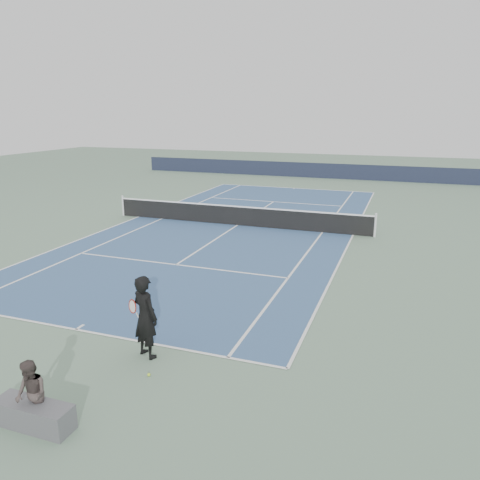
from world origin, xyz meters
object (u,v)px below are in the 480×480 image
(tennis_net, at_px, (237,215))
(spectator_bench, at_px, (33,404))
(tennis_ball, at_px, (149,375))
(tennis_player, at_px, (145,317))

(tennis_net, relative_size, spectator_bench, 8.54)
(tennis_net, distance_m, spectator_bench, 15.32)
(tennis_net, distance_m, tennis_ball, 13.43)
(tennis_net, xyz_separation_m, tennis_player, (2.36, -12.39, 0.45))
(tennis_player, height_order, tennis_ball, tennis_player)
(tennis_player, distance_m, spectator_bench, 2.93)
(tennis_net, bearing_deg, tennis_ball, -77.84)
(tennis_player, xyz_separation_m, spectator_bench, (-0.57, -2.83, -0.51))
(tennis_ball, bearing_deg, spectator_bench, -116.58)
(tennis_net, distance_m, tennis_player, 12.62)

